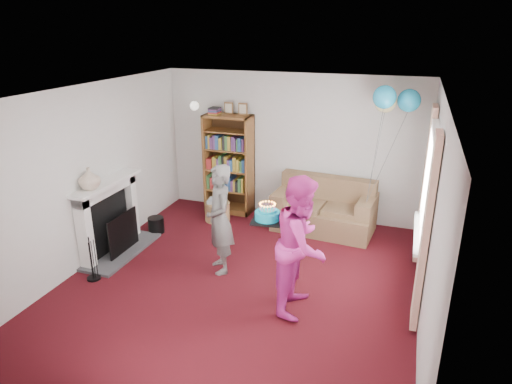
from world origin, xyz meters
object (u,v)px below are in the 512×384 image
at_px(person_striped, 220,219).
at_px(birthday_cake, 267,216).
at_px(bookcase, 229,165).
at_px(person_magenta, 302,245).
at_px(sofa, 325,210).

height_order(person_striped, birthday_cake, person_striped).
relative_size(bookcase, person_magenta, 1.19).
bearing_deg(sofa, birthday_cake, -91.83).
height_order(bookcase, birthday_cake, bookcase).
height_order(sofa, person_magenta, person_magenta).
distance_m(person_striped, birthday_cake, 1.01).
distance_m(sofa, birthday_cake, 2.46).
height_order(bookcase, person_magenta, bookcase).
bearing_deg(birthday_cake, sofa, 83.14).
relative_size(person_magenta, birthday_cake, 4.71).
xyz_separation_m(bookcase, person_striped, (0.70, -2.07, -0.11)).
relative_size(person_striped, person_magenta, 0.91).
distance_m(bookcase, person_magenta, 3.24).
relative_size(bookcase, person_striped, 1.30).
relative_size(bookcase, birthday_cake, 5.59).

